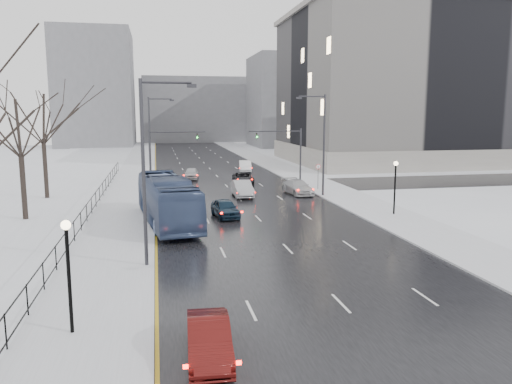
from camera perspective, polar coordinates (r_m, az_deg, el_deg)
road at (r=67.54m, az=-4.69°, el=2.03°), size 16.00×150.00×0.04m
cross_road at (r=55.75m, az=-3.25°, el=0.55°), size 130.00×10.00×0.04m
sidewalk_left at (r=67.15m, az=-13.63°, el=1.81°), size 5.00×150.00×0.16m
sidewalk_right at (r=69.52m, az=3.94°, el=2.29°), size 5.00×150.00×0.16m
park_strip at (r=68.21m, az=-21.62°, el=1.52°), size 14.00×150.00×0.12m
tree_park_d at (r=42.64m, az=-24.81°, el=-2.97°), size 8.75×8.75×12.50m
tree_park_e at (r=52.33m, az=-22.74°, el=-0.74°), size 9.45×9.45×13.50m
iron_fence at (r=37.70m, az=-19.18°, el=-2.71°), size 0.06×70.00×1.30m
streetlight_r_mid at (r=49.29m, az=7.52°, el=5.91°), size 2.95×0.25×10.00m
streetlight_l_near at (r=26.73m, az=-12.27°, el=3.16°), size 2.95×0.25×10.00m
streetlight_l_far at (r=58.65m, az=-11.83°, el=6.29°), size 2.95×0.25×10.00m
lamppost_l at (r=19.62m, az=-20.69°, el=-7.31°), size 0.36×0.36×4.28m
lamppost_r_mid at (r=41.44m, az=15.63°, el=1.35°), size 0.36×0.36×4.28m
mast_signal_right at (r=56.78m, az=4.08°, el=4.84°), size 6.10×0.33×6.50m
mast_signal_left at (r=54.75m, az=-10.93°, el=4.55°), size 6.10×0.33×6.50m
no_uturn_sign at (r=53.68m, az=7.12°, el=2.62°), size 0.60×0.06×2.70m
civic_building at (r=89.49m, az=17.49°, el=10.55°), size 41.00×31.00×24.80m
bldg_far_right at (r=126.76m, az=5.12°, el=10.28°), size 24.00×20.00×22.00m
bldg_far_left at (r=132.49m, az=-17.85°, el=11.13°), size 18.00×22.00×28.00m
bldg_far_center at (r=147.06m, az=-6.85°, el=9.30°), size 30.00×18.00×18.00m
sedan_left_near at (r=17.62m, az=-5.41°, el=-16.39°), size 1.63×4.17×1.35m
bus at (r=37.67m, az=-10.08°, el=-0.93°), size 4.64×13.07×3.56m
sedan_center_near at (r=39.70m, az=-3.54°, el=-1.86°), size 2.16×4.36×1.43m
sedan_right_near at (r=49.22m, az=-1.59°, el=0.39°), size 1.72×4.87×1.60m
sedan_right_cross at (r=58.15m, az=-1.49°, el=1.59°), size 2.49×4.91×1.33m
sedan_right_far at (r=50.95m, az=4.78°, el=0.57°), size 2.61×5.21×1.45m
sedan_center_far at (r=62.69m, az=-7.40°, el=2.12°), size 2.22×4.43×1.45m
sedan_right_distant at (r=70.21m, az=-1.25°, el=2.98°), size 2.28×4.89×1.55m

